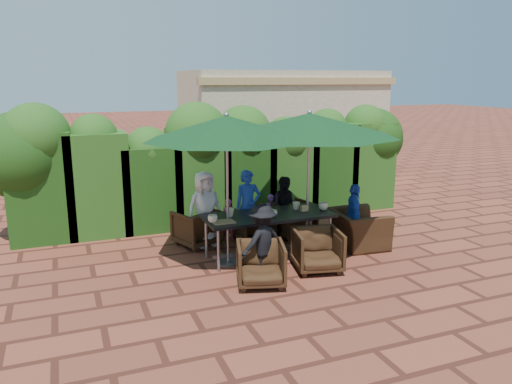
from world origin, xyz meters
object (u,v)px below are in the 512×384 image
object	(u,v)px
chair_far_mid	(253,222)
chair_near_left	(261,262)
chair_far_right	(292,217)
dining_table	(268,219)
chair_near_right	(318,248)
umbrella_right	(309,125)
chair_far_left	(197,226)
umbrella_left	(227,128)
chair_end_right	(358,223)

from	to	relation	value
chair_far_mid	chair_near_left	bearing A→B (deg)	64.36
chair_far_right	dining_table	bearing A→B (deg)	35.17
dining_table	chair_near_right	xyz separation A→B (m)	(0.49, -0.85, -0.31)
umbrella_right	chair_far_left	distance (m)	2.72
umbrella_right	chair_near_right	world-z (taller)	umbrella_right
umbrella_right	chair_far_mid	xyz separation A→B (m)	(-0.65, 0.96, -1.87)
chair_far_left	chair_far_right	world-z (taller)	chair_far_right
umbrella_right	chair_far_left	xyz separation A→B (m)	(-1.71, 1.02, -1.85)
umbrella_left	chair_near_left	xyz separation A→B (m)	(0.16, -1.04, -1.86)
dining_table	umbrella_right	xyz separation A→B (m)	(0.75, 0.03, 1.54)
umbrella_right	chair_far_right	world-z (taller)	umbrella_right
dining_table	umbrella_left	xyz separation A→B (m)	(-0.72, -0.02, 1.54)
dining_table	chair_near_right	bearing A→B (deg)	-60.20
umbrella_left	chair_end_right	size ratio (longest dim) A/B	2.64
umbrella_right	chair_near_left	size ratio (longest dim) A/B	4.23
dining_table	chair_far_mid	bearing A→B (deg)	84.31
chair_near_left	chair_near_right	distance (m)	1.07
chair_far_mid	chair_far_right	size ratio (longest dim) A/B	0.93
dining_table	umbrella_right	size ratio (longest dim) A/B	0.73
dining_table	umbrella_right	bearing A→B (deg)	2.08
chair_far_mid	chair_far_right	xyz separation A→B (m)	(0.79, -0.07, 0.02)
chair_far_mid	chair_far_left	bearing A→B (deg)	-11.09
chair_end_right	chair_far_right	bearing A→B (deg)	44.65
chair_far_mid	umbrella_right	bearing A→B (deg)	116.34
chair_far_mid	umbrella_left	bearing A→B (deg)	42.96
chair_far_mid	chair_end_right	xyz separation A→B (m)	(1.62, -1.07, 0.09)
chair_near_left	chair_near_right	world-z (taller)	chair_near_right
dining_table	chair_near_right	world-z (taller)	dining_table
chair_far_left	chair_near_left	world-z (taller)	chair_far_left
umbrella_left	chair_near_left	bearing A→B (deg)	-81.35
umbrella_right	chair_near_right	distance (m)	2.06
dining_table	chair_near_left	size ratio (longest dim) A/B	3.07
chair_near_right	chair_end_right	xyz separation A→B (m)	(1.24, 0.77, 0.07)
chair_near_right	chair_far_mid	bearing A→B (deg)	114.20
umbrella_left	chair_near_left	world-z (taller)	umbrella_left
chair_far_right	chair_near_right	size ratio (longest dim) A/B	1.01
chair_far_left	umbrella_right	bearing A→B (deg)	126.97
chair_near_left	chair_near_right	xyz separation A→B (m)	(1.05, 0.21, 0.01)
umbrella_right	chair_end_right	world-z (taller)	umbrella_right
chair_far_left	chair_far_mid	size ratio (longest dim) A/B	1.05
chair_far_mid	chair_near_right	distance (m)	1.87
chair_near_left	chair_end_right	world-z (taller)	chair_end_right
umbrella_left	chair_far_mid	distance (m)	2.27
chair_far_right	chair_near_left	distance (m)	2.45
chair_far_right	chair_end_right	bearing A→B (deg)	118.95
umbrella_right	chair_far_mid	bearing A→B (deg)	124.09
dining_table	chair_end_right	xyz separation A→B (m)	(1.72, -0.08, -0.24)
chair_near_left	chair_end_right	size ratio (longest dim) A/B	0.71
dining_table	umbrella_left	bearing A→B (deg)	-178.77
chair_near_right	chair_end_right	distance (m)	1.46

